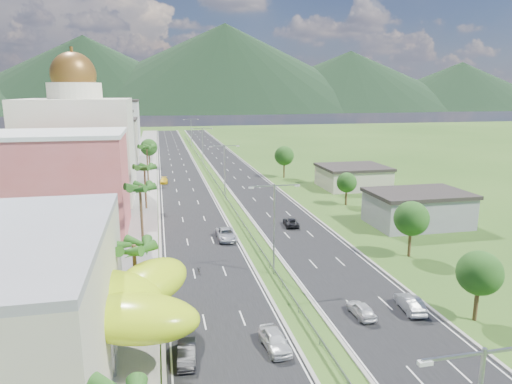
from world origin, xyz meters
TOP-DOWN VIEW (x-y plane):
  - ground at (0.00, 0.00)m, footprint 500.00×500.00m
  - road_left at (-7.50, 90.00)m, footprint 11.00×260.00m
  - road_right at (7.50, 90.00)m, footprint 11.00×260.00m
  - sidewalk_left at (-17.00, 90.00)m, footprint 7.00×260.00m
  - median_guardrail at (0.00, 71.99)m, footprint 0.10×216.06m
  - streetlight_median_b at (0.00, 10.00)m, footprint 6.04×0.25m
  - streetlight_median_c at (0.00, 50.00)m, footprint 6.04×0.25m
  - streetlight_median_d at (0.00, 95.00)m, footprint 6.04×0.25m
  - streetlight_median_e at (0.00, 140.00)m, footprint 6.04×0.25m
  - lime_canopy at (-20.00, -4.00)m, footprint 18.00×15.00m
  - pink_shophouse at (-28.00, 32.00)m, footprint 20.00×15.00m
  - domed_building at (-28.00, 55.00)m, footprint 20.00×20.00m
  - midrise_grey at (-27.00, 80.00)m, footprint 16.00×15.00m
  - midrise_beige at (-27.00, 102.00)m, footprint 16.00×15.00m
  - midrise_white at (-27.00, 125.00)m, footprint 16.00×15.00m
  - shed_near at (28.00, 25.00)m, footprint 15.00×10.00m
  - shed_far at (30.00, 55.00)m, footprint 14.00×12.00m
  - palm_tree_b at (-15.50, 2.00)m, footprint 3.60×3.60m
  - palm_tree_c at (-15.50, 22.00)m, footprint 3.60×3.60m
  - palm_tree_d at (-15.50, 45.00)m, footprint 3.60×3.60m
  - palm_tree_e at (-15.50, 70.00)m, footprint 3.60×3.60m
  - leafy_tree_lfar at (-15.50, 95.00)m, footprint 4.90×4.90m
  - leafy_tree_ra at (16.00, -5.00)m, footprint 4.20×4.20m
  - leafy_tree_rb at (19.00, 12.00)m, footprint 4.55×4.55m
  - leafy_tree_rc at (22.00, 40.00)m, footprint 3.85×3.85m
  - leafy_tree_rd at (18.00, 70.00)m, footprint 4.90×4.90m
  - mountain_ridge at (60.00, 450.00)m, footprint 860.00×140.00m
  - car_white_near_left at (-3.94, -5.82)m, footprint 2.24×4.77m
  - car_dark_left at (-11.37, -6.12)m, footprint 1.75×4.22m
  - car_silver_mid_left at (-3.67, 23.98)m, footprint 2.68×5.72m
  - car_yellow_far_left at (-11.91, 68.90)m, footprint 1.90×4.38m
  - car_white_near_right at (5.71, -2.01)m, footprint 1.79×4.10m
  - car_silver_right at (10.93, -1.99)m, footprint 2.19×4.81m
  - car_dark_far_right at (7.63, 28.64)m, footprint 2.56×4.76m
  - motorcycle at (-8.74, 12.03)m, footprint 0.62×1.73m

SIDE VIEW (x-z plane):
  - ground at x=0.00m, z-range 0.00..0.00m
  - mountain_ridge at x=60.00m, z-range -45.00..45.00m
  - road_left at x=-7.50m, z-range 0.00..0.04m
  - road_right at x=7.50m, z-range 0.00..0.04m
  - sidewalk_left at x=-17.00m, z-range 0.00..0.12m
  - motorcycle at x=-8.74m, z-range 0.04..1.13m
  - median_guardrail at x=0.00m, z-range 0.24..1.00m
  - car_yellow_far_left at x=-11.91m, z-range 0.04..1.29m
  - car_dark_far_right at x=7.63m, z-range 0.04..1.31m
  - car_dark_left at x=-11.37m, z-range 0.04..1.40m
  - car_white_near_right at x=5.71m, z-range 0.04..1.42m
  - car_silver_right at x=10.93m, z-range 0.04..1.57m
  - car_white_near_left at x=-3.94m, z-range 0.04..1.62m
  - car_silver_mid_left at x=-3.67m, z-range 0.04..1.62m
  - shed_far at x=30.00m, z-range 0.00..4.40m
  - shed_near at x=28.00m, z-range 0.00..5.00m
  - leafy_tree_rc at x=22.00m, z-range 1.21..7.54m
  - leafy_tree_ra at x=16.00m, z-range 1.33..8.23m
  - lime_canopy at x=-20.00m, z-range 1.29..8.69m
  - leafy_tree_rb at x=19.00m, z-range 1.44..8.92m
  - leafy_tree_lfar at x=-15.50m, z-range 1.55..9.60m
  - leafy_tree_rd at x=18.00m, z-range 1.55..9.60m
  - midrise_beige at x=-27.00m, z-range 0.00..13.00m
  - streetlight_median_b at x=0.00m, z-range 1.25..12.25m
  - streetlight_median_c at x=0.00m, z-range 1.25..12.25m
  - streetlight_median_d at x=0.00m, z-range 1.25..12.25m
  - streetlight_median_e at x=0.00m, z-range 1.25..12.25m
  - palm_tree_b at x=-15.50m, z-range 3.01..11.11m
  - pink_shophouse at x=-28.00m, z-range 0.00..15.00m
  - palm_tree_d at x=-15.50m, z-range 3.24..11.84m
  - midrise_grey at x=-27.00m, z-range 0.00..16.00m
  - palm_tree_e at x=-15.50m, z-range 3.61..13.01m
  - palm_tree_c at x=-15.50m, z-range 3.70..13.30m
  - midrise_white at x=-27.00m, z-range 0.00..18.00m
  - domed_building at x=-28.00m, z-range -3.00..25.70m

